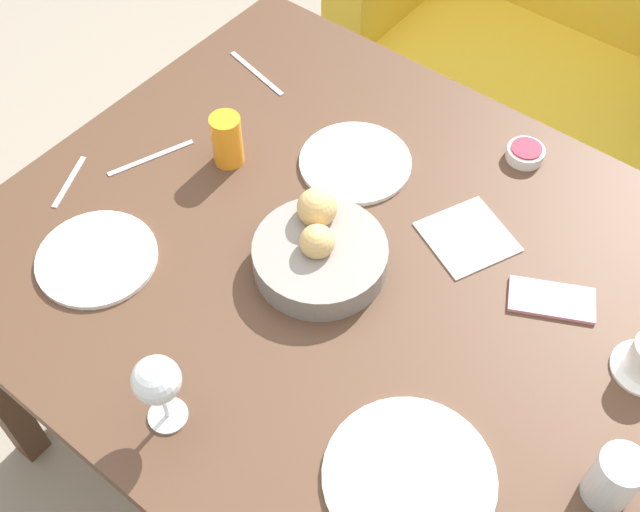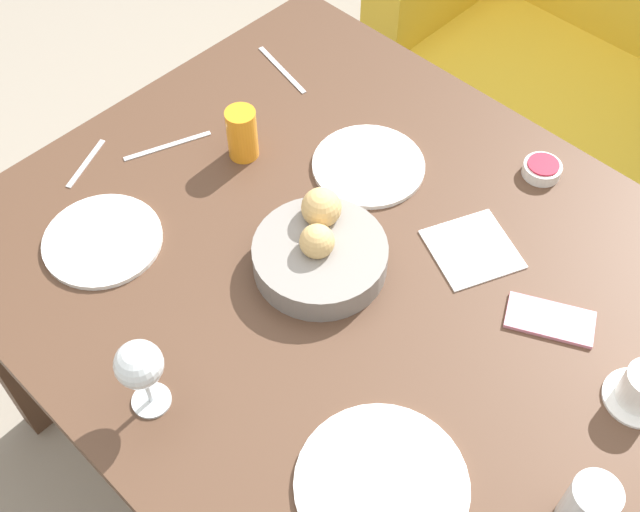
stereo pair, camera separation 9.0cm
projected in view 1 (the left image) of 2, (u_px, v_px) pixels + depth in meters
ground_plane at (339, 440)px, 2.06m from camera, size 10.00×10.00×0.00m
dining_table at (345, 291)px, 1.53m from camera, size 1.30×1.10×0.76m
couch at (635, 117)px, 2.33m from camera, size 1.71×0.70×0.88m
bread_basket at (320, 251)px, 1.43m from camera, size 0.24×0.24×0.11m
plate_near_left at (97, 258)px, 1.46m from camera, size 0.22×0.22×0.01m
plate_near_right at (409, 477)px, 1.21m from camera, size 0.26×0.26×0.01m
plate_far_center at (355, 162)px, 1.61m from camera, size 0.23×0.23×0.01m
juice_glass at (227, 140)px, 1.57m from camera, size 0.06×0.06×0.11m
water_tumbler at (614, 478)px, 1.15m from camera, size 0.07×0.07×0.11m
wine_glass at (157, 382)px, 1.18m from camera, size 0.08×0.08×0.16m
jam_bowl_berry at (525, 153)px, 1.61m from camera, size 0.08×0.08×0.03m
fork_silver at (256, 73)px, 1.78m from camera, size 0.18×0.05×0.00m
knife_silver at (151, 158)px, 1.62m from camera, size 0.08×0.18×0.00m
spoon_coffee at (69, 182)px, 1.58m from camera, size 0.07×0.13×0.00m
napkin at (468, 237)px, 1.49m from camera, size 0.20×0.20×0.00m
cell_phone at (552, 300)px, 1.40m from camera, size 0.17×0.13×0.01m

